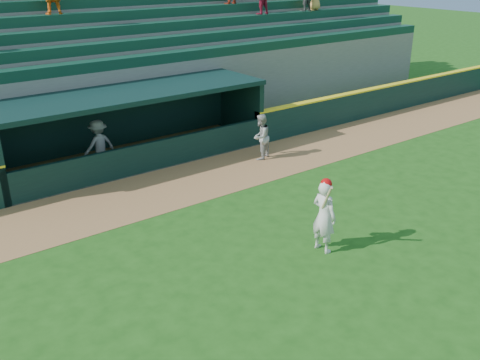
{
  "coord_description": "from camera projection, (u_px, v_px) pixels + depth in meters",
  "views": [
    {
      "loc": [
        -7.54,
        -8.47,
        6.56
      ],
      "look_at": [
        0.0,
        1.6,
        1.3
      ],
      "focal_mm": 40.0,
      "sensor_mm": 36.0,
      "label": 1
    }
  ],
  "objects": [
    {
      "name": "stands",
      "position": [
        76.0,
        70.0,
        21.33
      ],
      "size": [
        34.5,
        6.25,
        7.42
      ],
      "color": "slate",
      "rests_on": "ground"
    },
    {
      "name": "dugout_player_inside",
      "position": [
        99.0,
        145.0,
        17.61
      ],
      "size": [
        1.18,
        0.8,
        1.68
      ],
      "primitive_type": "imported",
      "rotation": [
        0.0,
        0.0,
        3.31
      ],
      "color": "#979893",
      "rests_on": "ground"
    },
    {
      "name": "dugout_player_front",
      "position": [
        261.0,
        137.0,
        18.5
      ],
      "size": [
        0.96,
        0.87,
        1.6
      ],
      "primitive_type": "imported",
      "rotation": [
        0.0,
        0.0,
        3.55
      ],
      "color": "#9D9D98",
      "rests_on": "ground"
    },
    {
      "name": "field_wall_right",
      "position": [
        390.0,
        99.0,
        24.34
      ],
      "size": [
        15.5,
        0.3,
        1.2
      ],
      "primitive_type": "cube",
      "color": "black",
      "rests_on": "ground"
    },
    {
      "name": "dugout",
      "position": [
        128.0,
        121.0,
        18.34
      ],
      "size": [
        9.4,
        2.8,
        2.46
      ],
      "color": "slate",
      "rests_on": "ground"
    },
    {
      "name": "wall_stripe_right",
      "position": [
        391.0,
        85.0,
        24.09
      ],
      "size": [
        15.5,
        0.32,
        0.06
      ],
      "primitive_type": "cube",
      "color": "yellow",
      "rests_on": "field_wall_right"
    },
    {
      "name": "ground",
      "position": [
        279.0,
        250.0,
        12.96
      ],
      "size": [
        120.0,
        120.0,
        0.0
      ],
      "primitive_type": "plane",
      "color": "#1C4B12",
      "rests_on": "ground"
    },
    {
      "name": "batter_at_plate",
      "position": [
        324.0,
        215.0,
        12.59
      ],
      "size": [
        0.56,
        0.81,
        1.89
      ],
      "color": "silver",
      "rests_on": "ground"
    },
    {
      "name": "warning_track",
      "position": [
        176.0,
        186.0,
        16.57
      ],
      "size": [
        40.0,
        3.0,
        0.01
      ],
      "primitive_type": "cube",
      "color": "olive",
      "rests_on": "ground"
    }
  ]
}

